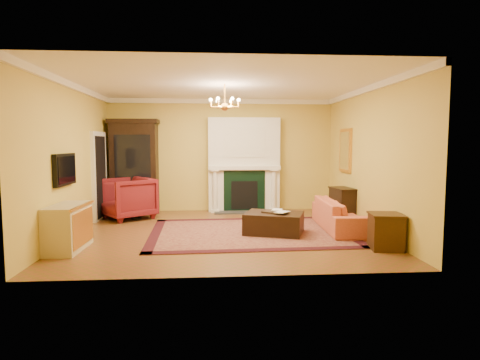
{
  "coord_description": "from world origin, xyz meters",
  "views": [
    {
      "loc": [
        -0.28,
        -8.11,
        1.83
      ],
      "look_at": [
        0.33,
        0.3,
        1.05
      ],
      "focal_mm": 30.0,
      "sensor_mm": 36.0,
      "label": 1
    }
  ],
  "objects": [
    {
      "name": "floor",
      "position": [
        0.0,
        0.0,
        -0.01
      ],
      "size": [
        6.0,
        5.5,
        0.02
      ],
      "primitive_type": "cube",
      "color": "brown",
      "rests_on": "ground"
    },
    {
      "name": "wall_left",
      "position": [
        -3.01,
        0.0,
        1.5
      ],
      "size": [
        0.02,
        5.5,
        3.0
      ],
      "primitive_type": "cube",
      "color": "gold",
      "rests_on": "floor"
    },
    {
      "name": "wall_front",
      "position": [
        0.0,
        -2.76,
        1.5
      ],
      "size": [
        6.0,
        0.02,
        3.0
      ],
      "primitive_type": "cube",
      "color": "gold",
      "rests_on": "floor"
    },
    {
      "name": "ottoman_tray",
      "position": [
        1.01,
        -0.21,
        0.45
      ],
      "size": [
        0.57,
        0.56,
        0.03
      ],
      "primitive_type": "cube",
      "rotation": [
        0.0,
        0.0,
        -0.69
      ],
      "color": "black",
      "rests_on": "leather_ottoman"
    },
    {
      "name": "china_cabinet",
      "position": [
        -2.27,
        2.49,
        1.17
      ],
      "size": [
        1.18,
        0.55,
        2.34
      ],
      "primitive_type": "cube",
      "rotation": [
        0.0,
        0.0,
        -0.02
      ],
      "color": "black",
      "rests_on": "floor"
    },
    {
      "name": "topiary_left",
      "position": [
        -0.07,
        2.53,
        1.49
      ],
      "size": [
        0.18,
        0.18,
        0.48
      ],
      "color": "tan",
      "rests_on": "fireplace"
    },
    {
      "name": "wall_back",
      "position": [
        0.0,
        2.76,
        1.5
      ],
      "size": [
        6.0,
        0.02,
        3.0
      ],
      "primitive_type": "cube",
      "color": "gold",
      "rests_on": "floor"
    },
    {
      "name": "tv_panel",
      "position": [
        -2.95,
        -0.6,
        1.35
      ],
      "size": [
        0.09,
        0.95,
        0.58
      ],
      "color": "black",
      "rests_on": "wall_left"
    },
    {
      "name": "topiary_right",
      "position": [
        1.39,
        2.53,
        1.47
      ],
      "size": [
        0.16,
        0.16,
        0.44
      ],
      "color": "tan",
      "rests_on": "fireplace"
    },
    {
      "name": "fireplace",
      "position": [
        0.6,
        2.57,
        1.19
      ],
      "size": [
        1.9,
        0.7,
        2.5
      ],
      "color": "silver",
      "rests_on": "wall_back"
    },
    {
      "name": "ceiling",
      "position": [
        0.0,
        0.0,
        3.01
      ],
      "size": [
        6.0,
        5.5,
        0.02
      ],
      "primitive_type": "cube",
      "color": "white",
      "rests_on": "wall_back"
    },
    {
      "name": "wingback_armchair",
      "position": [
        -2.3,
        1.66,
        0.55
      ],
      "size": [
        1.44,
        1.46,
        1.1
      ],
      "primitive_type": "imported",
      "rotation": [
        0.0,
        0.0,
        -0.93
      ],
      "color": "maroon",
      "rests_on": "floor"
    },
    {
      "name": "oriental_rug",
      "position": [
        0.5,
        -0.05,
        0.01
      ],
      "size": [
        4.11,
        3.14,
        0.02
      ],
      "primitive_type": "cube",
      "rotation": [
        0.0,
        0.0,
        0.03
      ],
      "color": "#470F16",
      "rests_on": "floor"
    },
    {
      "name": "pedestal_table",
      "position": [
        -2.09,
        1.6,
        0.37
      ],
      "size": [
        0.36,
        0.36,
        0.64
      ],
      "color": "black",
      "rests_on": "floor"
    },
    {
      "name": "end_table",
      "position": [
        2.72,
        -1.52,
        0.3
      ],
      "size": [
        0.59,
        0.59,
        0.59
      ],
      "primitive_type": "cube",
      "rotation": [
        0.0,
        0.0,
        -0.16
      ],
      "color": "#341D0E",
      "rests_on": "floor"
    },
    {
      "name": "wall_right",
      "position": [
        3.01,
        0.0,
        1.5
      ],
      "size": [
        0.02,
        5.5,
        3.0
      ],
      "primitive_type": "cube",
      "color": "gold",
      "rests_on": "floor"
    },
    {
      "name": "book_b",
      "position": [
        1.04,
        -0.33,
        0.61
      ],
      "size": [
        0.17,
        0.16,
        0.29
      ],
      "primitive_type": "imported",
      "rotation": [
        0.0,
        0.0,
        -0.77
      ],
      "color": "gray",
      "rests_on": "ottoman_tray"
    },
    {
      "name": "crown_molding",
      "position": [
        0.0,
        0.96,
        2.94
      ],
      "size": [
        6.0,
        5.5,
        0.12
      ],
      "color": "white",
      "rests_on": "ceiling"
    },
    {
      "name": "doorway",
      "position": [
        -2.95,
        1.7,
        1.05
      ],
      "size": [
        0.08,
        1.05,
        2.1
      ],
      "color": "silver",
      "rests_on": "wall_left"
    },
    {
      "name": "chandelier",
      "position": [
        -0.0,
        0.0,
        2.61
      ],
      "size": [
        0.63,
        0.55,
        0.53
      ],
      "color": "gold",
      "rests_on": "ceiling"
    },
    {
      "name": "book_a",
      "position": [
        0.96,
        -0.12,
        0.59
      ],
      "size": [
        0.19,
        0.09,
        0.26
      ],
      "primitive_type": "imported",
      "rotation": [
        0.0,
        0.0,
        -0.36
      ],
      "color": "gray",
      "rests_on": "ottoman_tray"
    },
    {
      "name": "leather_ottoman",
      "position": [
        0.98,
        -0.22,
        0.23
      ],
      "size": [
        1.33,
        1.14,
        0.42
      ],
      "primitive_type": "cube",
      "rotation": [
        0.0,
        0.0,
        -0.33
      ],
      "color": "black",
      "rests_on": "oriental_rug"
    },
    {
      "name": "commode",
      "position": [
        -2.73,
        -1.17,
        0.39
      ],
      "size": [
        0.53,
        1.07,
        0.79
      ],
      "primitive_type": "cube",
      "rotation": [
        0.0,
        0.0,
        -0.03
      ],
      "color": "#BDB18A",
      "rests_on": "floor"
    },
    {
      "name": "console_table",
      "position": [
        2.78,
        0.95,
        0.38
      ],
      "size": [
        0.48,
        0.73,
        0.76
      ],
      "primitive_type": "cube",
      "rotation": [
        0.0,
        0.0,
        0.13
      ],
      "color": "black",
      "rests_on": "floor"
    },
    {
      "name": "coral_sofa",
      "position": [
        2.49,
        0.12,
        0.42
      ],
      "size": [
        0.75,
        2.2,
        0.85
      ],
      "primitive_type": "imported",
      "rotation": [
        0.0,
        0.0,
        1.52
      ],
      "color": "#D65C43",
      "rests_on": "floor"
    },
    {
      "name": "gilt_mirror",
      "position": [
        2.97,
        1.4,
        1.65
      ],
      "size": [
        0.06,
        0.76,
        1.05
      ],
      "color": "gold",
      "rests_on": "wall_right"
    }
  ]
}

